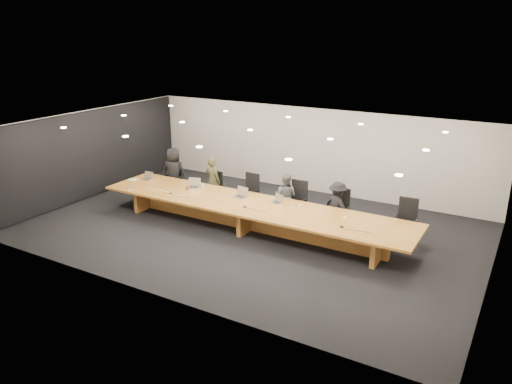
# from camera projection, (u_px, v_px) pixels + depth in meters

# --- Properties ---
(ground) EXTENTS (12.00, 12.00, 0.00)m
(ground) POSITION_uv_depth(u_px,v_px,m) (251.00, 230.00, 13.68)
(ground) COLOR black
(ground) RESTS_ON ground
(back_wall) EXTENTS (12.00, 0.02, 2.80)m
(back_wall) POSITION_uv_depth(u_px,v_px,m) (312.00, 150.00, 16.52)
(back_wall) COLOR beige
(back_wall) RESTS_ON ground
(left_wall_panel) EXTENTS (0.08, 7.84, 2.74)m
(left_wall_panel) POSITION_uv_depth(u_px,v_px,m) (92.00, 155.00, 16.07)
(left_wall_panel) COLOR black
(left_wall_panel) RESTS_ON ground
(conference_table) EXTENTS (9.00, 1.80, 0.75)m
(conference_table) POSITION_uv_depth(u_px,v_px,m) (250.00, 212.00, 13.51)
(conference_table) COLOR brown
(conference_table) RESTS_ON ground
(chair_far_left) EXTENTS (0.64, 0.64, 1.13)m
(chair_far_left) POSITION_uv_depth(u_px,v_px,m) (172.00, 179.00, 16.28)
(chair_far_left) COLOR black
(chair_far_left) RESTS_ON ground
(chair_left) EXTENTS (0.61, 0.61, 1.03)m
(chair_left) POSITION_uv_depth(u_px,v_px,m) (213.00, 188.00, 15.55)
(chair_left) COLOR black
(chair_left) RESTS_ON ground
(chair_mid_left) EXTENTS (0.61, 0.61, 1.13)m
(chair_mid_left) POSITION_uv_depth(u_px,v_px,m) (248.00, 192.00, 14.97)
(chair_mid_left) COLOR black
(chair_mid_left) RESTS_ON ground
(chair_mid_right) EXTENTS (0.61, 0.61, 1.17)m
(chair_mid_right) POSITION_uv_depth(u_px,v_px,m) (296.00, 201.00, 14.14)
(chair_mid_right) COLOR black
(chair_mid_right) RESTS_ON ground
(chair_right) EXTENTS (0.62, 0.62, 1.12)m
(chair_right) POSITION_uv_depth(u_px,v_px,m) (339.00, 209.00, 13.58)
(chair_right) COLOR black
(chair_right) RESTS_ON ground
(chair_far_right) EXTENTS (0.63, 0.63, 1.16)m
(chair_far_right) POSITION_uv_depth(u_px,v_px,m) (406.00, 221.00, 12.72)
(chair_far_right) COLOR black
(chair_far_right) RESTS_ON ground
(person_a) EXTENTS (0.91, 0.72, 1.64)m
(person_a) POSITION_uv_depth(u_px,v_px,m) (174.00, 173.00, 16.06)
(person_a) COLOR black
(person_a) RESTS_ON ground
(person_b) EXTENTS (0.59, 0.42, 1.51)m
(person_b) POSITION_uv_depth(u_px,v_px,m) (213.00, 181.00, 15.44)
(person_b) COLOR #35321D
(person_b) RESTS_ON ground
(person_c) EXTENTS (0.66, 0.52, 1.35)m
(person_c) POSITION_uv_depth(u_px,v_px,m) (286.00, 196.00, 14.26)
(person_c) COLOR #505052
(person_c) RESTS_ON ground
(person_d) EXTENTS (1.00, 0.79, 1.36)m
(person_d) POSITION_uv_depth(u_px,v_px,m) (337.00, 206.00, 13.47)
(person_d) COLOR black
(person_d) RESTS_ON ground
(laptop_a) EXTENTS (0.32, 0.24, 0.25)m
(laptop_a) POSITION_uv_depth(u_px,v_px,m) (146.00, 176.00, 15.51)
(laptop_a) COLOR tan
(laptop_a) RESTS_ON conference_table
(laptop_b) EXTENTS (0.43, 0.37, 0.28)m
(laptop_b) POSITION_uv_depth(u_px,v_px,m) (193.00, 183.00, 14.74)
(laptop_b) COLOR tan
(laptop_b) RESTS_ON conference_table
(laptop_c) EXTENTS (0.41, 0.33, 0.29)m
(laptop_c) POSITION_uv_depth(u_px,v_px,m) (239.00, 192.00, 13.89)
(laptop_c) COLOR #C2B194
(laptop_c) RESTS_ON conference_table
(laptop_d) EXTENTS (0.36, 0.31, 0.24)m
(laptop_d) POSITION_uv_depth(u_px,v_px,m) (276.00, 199.00, 13.48)
(laptop_d) COLOR tan
(laptop_d) RESTS_ON conference_table
(water_bottle) EXTENTS (0.07, 0.07, 0.20)m
(water_bottle) POSITION_uv_depth(u_px,v_px,m) (203.00, 187.00, 14.52)
(water_bottle) COLOR silver
(water_bottle) RESTS_ON conference_table
(amber_mug) EXTENTS (0.11, 0.11, 0.10)m
(amber_mug) POSITION_uv_depth(u_px,v_px,m) (187.00, 188.00, 14.59)
(amber_mug) COLOR brown
(amber_mug) RESTS_ON conference_table
(paper_cup_near) EXTENTS (0.08, 0.08, 0.09)m
(paper_cup_near) POSITION_uv_depth(u_px,v_px,m) (300.00, 206.00, 13.16)
(paper_cup_near) COLOR silver
(paper_cup_near) RESTS_ON conference_table
(paper_cup_far) EXTENTS (0.07, 0.07, 0.08)m
(paper_cup_far) POSITION_uv_depth(u_px,v_px,m) (345.00, 218.00, 12.31)
(paper_cup_far) COLOR white
(paper_cup_far) RESTS_ON conference_table
(notepad) EXTENTS (0.26, 0.22, 0.01)m
(notepad) POSITION_uv_depth(u_px,v_px,m) (133.00, 179.00, 15.55)
(notepad) COLOR white
(notepad) RESTS_ON conference_table
(lime_gadget) EXTENTS (0.17, 0.12, 0.02)m
(lime_gadget) POSITION_uv_depth(u_px,v_px,m) (132.00, 179.00, 15.54)
(lime_gadget) COLOR #67C334
(lime_gadget) RESTS_ON notepad
(av_box) EXTENTS (0.21, 0.19, 0.03)m
(av_box) POSITION_uv_depth(u_px,v_px,m) (129.00, 188.00, 14.68)
(av_box) COLOR #B9B8BD
(av_box) RESTS_ON conference_table
(mic_left) EXTENTS (0.11, 0.11, 0.03)m
(mic_left) POSITION_uv_depth(u_px,v_px,m) (170.00, 193.00, 14.27)
(mic_left) COLOR black
(mic_left) RESTS_ON conference_table
(mic_center) EXTENTS (0.13, 0.13, 0.03)m
(mic_center) POSITION_uv_depth(u_px,v_px,m) (245.00, 206.00, 13.20)
(mic_center) COLOR black
(mic_center) RESTS_ON conference_table
(mic_right) EXTENTS (0.12, 0.12, 0.03)m
(mic_right) POSITION_uv_depth(u_px,v_px,m) (342.00, 226.00, 11.88)
(mic_right) COLOR black
(mic_right) RESTS_ON conference_table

